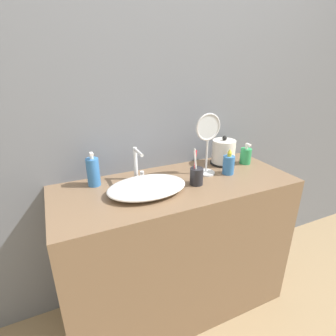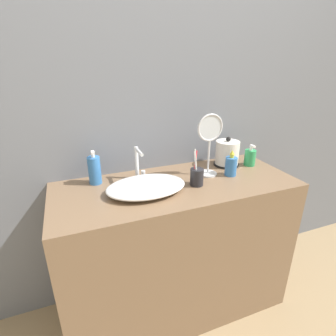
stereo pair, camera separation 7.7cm
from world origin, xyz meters
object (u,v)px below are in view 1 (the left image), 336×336
(faucet, at_px, (137,163))
(toothbrush_cup, at_px, (196,176))
(electric_kettle, at_px, (223,153))
(shampoo_bottle, at_px, (246,156))
(vanity_mirror, at_px, (208,140))
(mouthwash_bottle, at_px, (229,164))
(lotion_bottle, at_px, (93,172))

(faucet, bearing_deg, toothbrush_cup, -34.92)
(electric_kettle, relative_size, shampoo_bottle, 1.38)
(electric_kettle, relative_size, vanity_mirror, 0.52)
(toothbrush_cup, height_order, mouthwash_bottle, toothbrush_cup)
(electric_kettle, distance_m, vanity_mirror, 0.24)
(lotion_bottle, relative_size, shampoo_bottle, 1.38)
(shampoo_bottle, height_order, vanity_mirror, vanity_mirror)
(toothbrush_cup, distance_m, shampoo_bottle, 0.47)
(toothbrush_cup, xyz_separation_m, shampoo_bottle, (0.45, 0.14, 0.00))
(toothbrush_cup, height_order, lotion_bottle, toothbrush_cup)
(vanity_mirror, bearing_deg, toothbrush_cup, -140.51)
(toothbrush_cup, xyz_separation_m, mouthwash_bottle, (0.24, 0.05, 0.01))
(electric_kettle, distance_m, shampoo_bottle, 0.15)
(electric_kettle, bearing_deg, shampoo_bottle, -21.34)
(lotion_bottle, relative_size, vanity_mirror, 0.52)
(electric_kettle, xyz_separation_m, mouthwash_bottle, (-0.07, -0.15, -0.01))
(shampoo_bottle, relative_size, mouthwash_bottle, 0.89)
(mouthwash_bottle, bearing_deg, lotion_bottle, 167.04)
(lotion_bottle, relative_size, mouthwash_bottle, 1.22)
(shampoo_bottle, bearing_deg, toothbrush_cup, -162.83)
(vanity_mirror, bearing_deg, mouthwash_bottle, -25.64)
(faucet, height_order, vanity_mirror, vanity_mirror)
(vanity_mirror, bearing_deg, shampoo_bottle, 6.22)
(lotion_bottle, xyz_separation_m, mouthwash_bottle, (0.74, -0.17, -0.02))
(electric_kettle, distance_m, toothbrush_cup, 0.37)
(lotion_bottle, bearing_deg, vanity_mirror, -10.36)
(faucet, relative_size, lotion_bottle, 1.00)
(lotion_bottle, bearing_deg, toothbrush_cup, -23.45)
(shampoo_bottle, xyz_separation_m, mouthwash_bottle, (-0.20, -0.09, 0.01))
(lotion_bottle, bearing_deg, electric_kettle, -1.83)
(mouthwash_bottle, bearing_deg, vanity_mirror, 154.36)
(mouthwash_bottle, bearing_deg, shampoo_bottle, 24.31)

